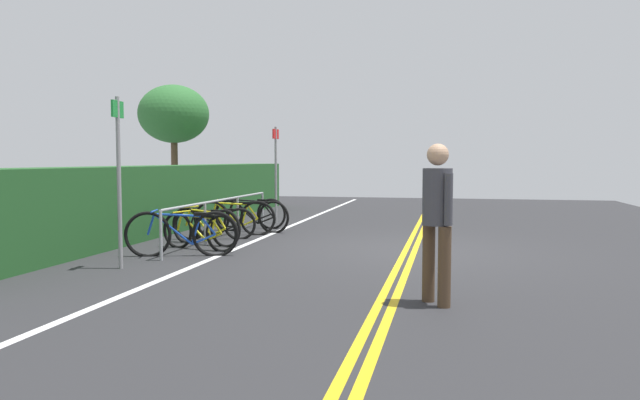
{
  "coord_description": "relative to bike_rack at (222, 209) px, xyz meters",
  "views": [
    {
      "loc": [
        -10.45,
        -0.67,
        1.58
      ],
      "look_at": [
        -0.28,
        1.56,
        0.88
      ],
      "focal_mm": 33.38,
      "sensor_mm": 36.0,
      "label": 1
    }
  ],
  "objects": [
    {
      "name": "bicycle_5",
      "position": [
        1.33,
        -0.14,
        -0.27
      ],
      "size": [
        0.46,
        1.81,
        0.75
      ],
      "color": "black",
      "rests_on": "ground_plane"
    },
    {
      "name": "bicycle_6",
      "position": [
        2.05,
        0.13,
        -0.27
      ],
      "size": [
        0.46,
        1.8,
        0.74
      ],
      "color": "black",
      "rests_on": "ground_plane"
    },
    {
      "name": "sign_post_near",
      "position": [
        -3.33,
        0.25,
        0.87
      ],
      "size": [
        0.36,
        0.07,
        2.49
      ],
      "color": "gray",
      "rests_on": "ground_plane"
    },
    {
      "name": "bicycle_1",
      "position": [
        -1.35,
        -0.1,
        -0.29
      ],
      "size": [
        0.58,
        1.61,
        0.69
      ],
      "color": "black",
      "rests_on": "ground_plane"
    },
    {
      "name": "bike_rack",
      "position": [
        0.0,
        0.0,
        0.0
      ],
      "size": [
        5.21,
        0.05,
        0.81
      ],
      "color": "#9EA0A5",
      "rests_on": "ground_plane"
    },
    {
      "name": "bicycle_4",
      "position": [
        0.67,
        -0.01,
        -0.25
      ],
      "size": [
        0.54,
        1.69,
        0.77
      ],
      "color": "black",
      "rests_on": "ground_plane"
    },
    {
      "name": "centre_line_yellow_inner",
      "position": [
        -0.63,
        -3.83,
        -0.61
      ],
      "size": [
        26.09,
        0.1,
        0.0
      ],
      "primitive_type": "cube",
      "color": "gold",
      "rests_on": "ground_plane"
    },
    {
      "name": "pedestrian",
      "position": [
        -4.53,
        -4.29,
        0.4
      ],
      "size": [
        0.41,
        0.33,
        1.76
      ],
      "color": "#4C3826",
      "rests_on": "ground_plane"
    },
    {
      "name": "bike_lane_stripe_white",
      "position": [
        -0.63,
        -0.71,
        -0.61
      ],
      "size": [
        26.09,
        0.12,
        0.0
      ],
      "primitive_type": "cube",
      "color": "white",
      "rests_on": "ground_plane"
    },
    {
      "name": "sign_post_far",
      "position": [
        3.16,
        -0.17,
        0.82
      ],
      "size": [
        0.36,
        0.06,
        2.4
      ],
      "color": "gray",
      "rests_on": "ground_plane"
    },
    {
      "name": "centre_line_yellow_outer",
      "position": [
        -0.63,
        -3.67,
        -0.61
      ],
      "size": [
        26.09,
        0.1,
        0.0
      ],
      "primitive_type": "cube",
      "color": "gold",
      "rests_on": "ground_plane"
    },
    {
      "name": "ground_plane",
      "position": [
        -0.63,
        -3.75,
        -0.64
      ],
      "size": [
        28.99,
        13.86,
        0.05
      ],
      "primitive_type": "cube",
      "color": "#2B2B2D"
    },
    {
      "name": "bicycle_0",
      "position": [
        -2.1,
        -0.13,
        -0.24
      ],
      "size": [
        0.62,
        1.81,
        0.79
      ],
      "color": "black",
      "rests_on": "ground_plane"
    },
    {
      "name": "hedge_backdrop",
      "position": [
        1.5,
        1.91,
        0.11
      ],
      "size": [
        14.16,
        1.13,
        1.45
      ],
      "primitive_type": "cube",
      "color": "#235626",
      "rests_on": "ground_plane"
    },
    {
      "name": "bicycle_2",
      "position": [
        -0.77,
        0.03,
        -0.27
      ],
      "size": [
        0.65,
        1.61,
        0.73
      ],
      "color": "black",
      "rests_on": "ground_plane"
    },
    {
      "name": "tree_mid",
      "position": [
        6.23,
        4.07,
        2.38
      ],
      "size": [
        2.19,
        2.19,
        3.92
      ],
      "color": "brown",
      "rests_on": "ground_plane"
    },
    {
      "name": "bicycle_3",
      "position": [
        -0.02,
        0.14,
        -0.3
      ],
      "size": [
        0.56,
        1.58,
        0.68
      ],
      "color": "black",
      "rests_on": "ground_plane"
    }
  ]
}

